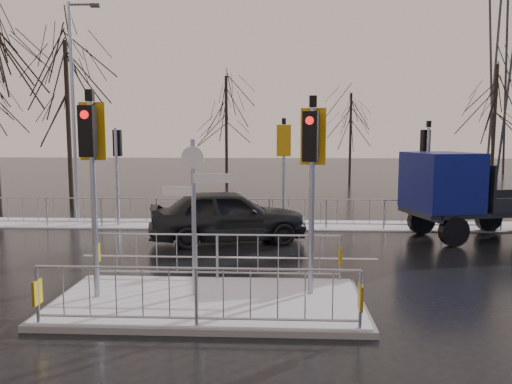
{
  "coord_description": "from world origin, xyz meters",
  "views": [
    {
      "loc": [
        1.38,
        -9.33,
        3.32
      ],
      "look_at": [
        0.75,
        3.69,
        1.8
      ],
      "focal_mm": 35.0,
      "sensor_mm": 36.0,
      "label": 1
    }
  ],
  "objects_px": {
    "flatbed_truck": "(465,193)",
    "street_lamp_left": "(75,103)",
    "car_far_lane": "(228,215)",
    "traffic_island": "(208,286)"
  },
  "relations": [
    {
      "from": "car_far_lane",
      "to": "flatbed_truck",
      "type": "height_order",
      "value": "flatbed_truck"
    },
    {
      "from": "car_far_lane",
      "to": "street_lamp_left",
      "type": "relative_size",
      "value": 0.59
    },
    {
      "from": "car_far_lane",
      "to": "flatbed_truck",
      "type": "bearing_deg",
      "value": -97.75
    },
    {
      "from": "flatbed_truck",
      "to": "street_lamp_left",
      "type": "distance_m",
      "value": 14.28
    },
    {
      "from": "traffic_island",
      "to": "street_lamp_left",
      "type": "bearing_deg",
      "value": 124.07
    },
    {
      "from": "traffic_island",
      "to": "flatbed_truck",
      "type": "xyz_separation_m",
      "value": [
        7.23,
        6.61,
        1.07
      ]
    },
    {
      "from": "flatbed_truck",
      "to": "street_lamp_left",
      "type": "xyz_separation_m",
      "value": [
        -13.65,
        2.88,
        3.03
      ]
    },
    {
      "from": "street_lamp_left",
      "to": "flatbed_truck",
      "type": "bearing_deg",
      "value": -11.92
    },
    {
      "from": "car_far_lane",
      "to": "flatbed_truck",
      "type": "xyz_separation_m",
      "value": [
        7.44,
        0.8,
        0.64
      ]
    },
    {
      "from": "traffic_island",
      "to": "car_far_lane",
      "type": "height_order",
      "value": "traffic_island"
    }
  ]
}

